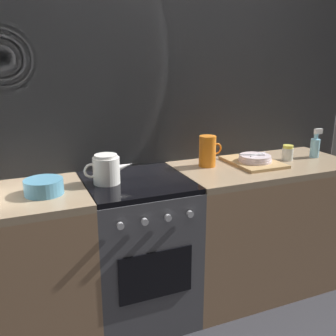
% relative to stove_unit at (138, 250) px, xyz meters
% --- Properties ---
extents(ground_plane, '(8.00, 8.00, 0.00)m').
position_rel_stove_unit_xyz_m(ground_plane, '(0.00, 0.00, -0.45)').
color(ground_plane, '#2D2D33').
extents(back_wall, '(3.60, 0.05, 2.40)m').
position_rel_stove_unit_xyz_m(back_wall, '(0.00, 0.32, 0.75)').
color(back_wall, gray).
rests_on(back_wall, ground_plane).
extents(stove_unit, '(0.60, 0.63, 0.90)m').
position_rel_stove_unit_xyz_m(stove_unit, '(0.00, 0.00, 0.00)').
color(stove_unit, '#4C4C51').
rests_on(stove_unit, ground_plane).
extents(counter_right, '(1.20, 0.60, 0.90)m').
position_rel_stove_unit_xyz_m(counter_right, '(0.90, 0.00, 0.00)').
color(counter_right, '#997251').
rests_on(counter_right, ground_plane).
extents(kettle, '(0.28, 0.15, 0.17)m').
position_rel_stove_unit_xyz_m(kettle, '(-0.17, 0.01, 0.53)').
color(kettle, white).
rests_on(kettle, stove_unit).
extents(mixing_bowl, '(0.20, 0.20, 0.08)m').
position_rel_stove_unit_xyz_m(mixing_bowl, '(-0.52, -0.04, 0.49)').
color(mixing_bowl, teal).
rests_on(mixing_bowl, counter_left).
extents(pitcher, '(0.16, 0.11, 0.20)m').
position_rel_stove_unit_xyz_m(pitcher, '(0.52, 0.10, 0.55)').
color(pitcher, orange).
rests_on(pitcher, counter_right).
extents(dish_pile, '(0.30, 0.40, 0.07)m').
position_rel_stove_unit_xyz_m(dish_pile, '(0.83, 0.03, 0.47)').
color(dish_pile, tan).
rests_on(dish_pile, counter_right).
extents(spice_jar, '(0.08, 0.08, 0.10)m').
position_rel_stove_unit_xyz_m(spice_jar, '(1.10, 0.02, 0.50)').
color(spice_jar, silver).
rests_on(spice_jar, counter_right).
extents(spray_bottle, '(0.08, 0.06, 0.20)m').
position_rel_stove_unit_xyz_m(spray_bottle, '(1.33, 0.02, 0.53)').
color(spray_bottle, '#8CCCE5').
rests_on(spray_bottle, counter_right).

